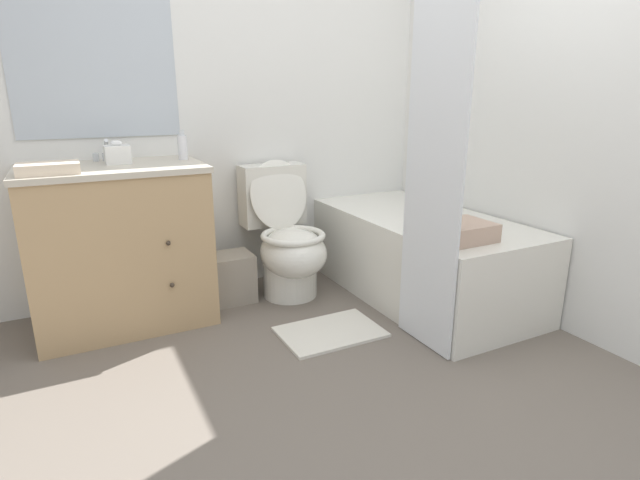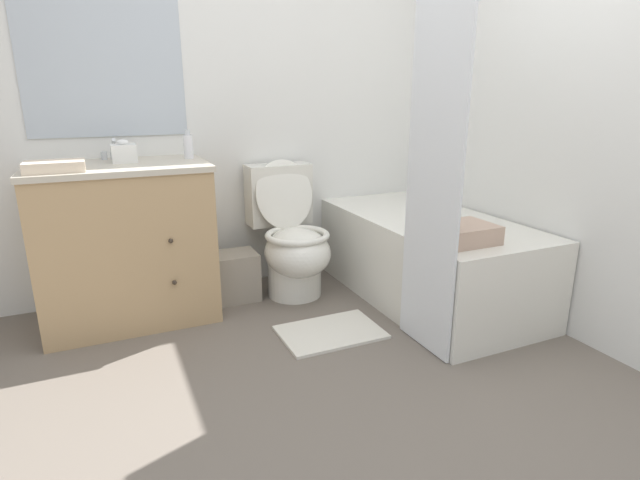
# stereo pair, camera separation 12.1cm
# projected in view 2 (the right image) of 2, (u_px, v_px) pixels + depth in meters

# --- Properties ---
(ground_plane) EXTENTS (14.00, 14.00, 0.00)m
(ground_plane) POSITION_uv_depth(u_px,v_px,m) (385.00, 422.00, 1.93)
(ground_plane) COLOR #6B6056
(wall_back) EXTENTS (8.00, 0.06, 2.50)m
(wall_back) POSITION_uv_depth(u_px,v_px,m) (245.00, 88.00, 3.08)
(wall_back) COLOR silver
(wall_back) RESTS_ON ground_plane
(wall_right) EXTENTS (0.05, 2.70, 2.50)m
(wall_right) POSITION_uv_depth(u_px,v_px,m) (508.00, 87.00, 2.82)
(wall_right) COLOR silver
(wall_right) RESTS_ON ground_plane
(vanity_cabinet) EXTENTS (0.90, 0.61, 0.86)m
(vanity_cabinet) POSITION_uv_depth(u_px,v_px,m) (126.00, 241.00, 2.72)
(vanity_cabinet) COLOR tan
(vanity_cabinet) RESTS_ON ground_plane
(sink_faucet) EXTENTS (0.14, 0.12, 0.12)m
(sink_faucet) POSITION_uv_depth(u_px,v_px,m) (115.00, 153.00, 2.77)
(sink_faucet) COLOR silver
(sink_faucet) RESTS_ON vanity_cabinet
(toilet) EXTENTS (0.41, 0.64, 0.83)m
(toilet) POSITION_uv_depth(u_px,v_px,m) (292.00, 240.00, 3.08)
(toilet) COLOR silver
(toilet) RESTS_ON ground_plane
(bathtub) EXTENTS (0.74, 1.47, 0.51)m
(bathtub) POSITION_uv_depth(u_px,v_px,m) (426.00, 257.00, 3.04)
(bathtub) COLOR silver
(bathtub) RESTS_ON ground_plane
(shower_curtain) EXTENTS (0.02, 0.40, 1.87)m
(shower_curtain) POSITION_uv_depth(u_px,v_px,m) (435.00, 158.00, 2.24)
(shower_curtain) COLOR white
(shower_curtain) RESTS_ON ground_plane
(wastebasket) EXTENTS (0.27, 0.23, 0.29)m
(wastebasket) POSITION_uv_depth(u_px,v_px,m) (235.00, 276.00, 3.04)
(wastebasket) COLOR gray
(wastebasket) RESTS_ON ground_plane
(tissue_box) EXTENTS (0.13, 0.12, 0.12)m
(tissue_box) POSITION_uv_depth(u_px,v_px,m) (124.00, 153.00, 2.65)
(tissue_box) COLOR white
(tissue_box) RESTS_ON vanity_cabinet
(soap_dispenser) EXTENTS (0.05, 0.05, 0.16)m
(soap_dispenser) POSITION_uv_depth(u_px,v_px,m) (188.00, 146.00, 2.79)
(soap_dispenser) COLOR silver
(soap_dispenser) RESTS_ON vanity_cabinet
(hand_towel_folded) EXTENTS (0.26, 0.18, 0.05)m
(hand_towel_folded) POSITION_uv_depth(u_px,v_px,m) (55.00, 166.00, 2.34)
(hand_towel_folded) COLOR beige
(hand_towel_folded) RESTS_ON vanity_cabinet
(bath_towel_folded) EXTENTS (0.29, 0.25, 0.09)m
(bath_towel_folded) POSITION_uv_depth(u_px,v_px,m) (464.00, 233.00, 2.46)
(bath_towel_folded) COLOR tan
(bath_towel_folded) RESTS_ON bathtub
(bath_mat) EXTENTS (0.53, 0.36, 0.02)m
(bath_mat) POSITION_uv_depth(u_px,v_px,m) (330.00, 332.00, 2.63)
(bath_mat) COLOR silver
(bath_mat) RESTS_ON ground_plane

